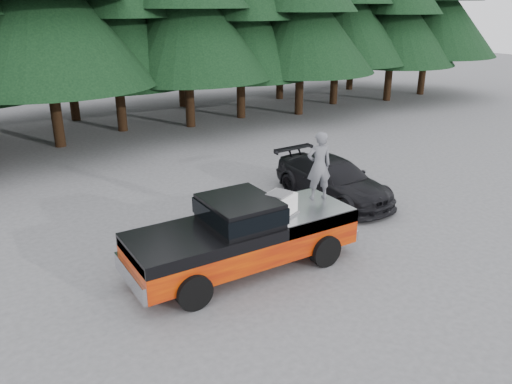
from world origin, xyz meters
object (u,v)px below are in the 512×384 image
man_on_bed (319,166)px  parked_car (333,180)px  pickup_truck (243,244)px  air_compressor (279,205)px

man_on_bed → parked_car: bearing=-121.9°
pickup_truck → air_compressor: (0.94, -0.20, 0.93)m
pickup_truck → air_compressor: 1.33m
air_compressor → man_on_bed: 1.74m
parked_car → man_on_bed: bearing=-139.6°
air_compressor → man_on_bed: size_ratio=0.41×
man_on_bed → air_compressor: bearing=30.0°
pickup_truck → parked_car: 5.68m
pickup_truck → air_compressor: bearing=-11.8°
parked_car → air_compressor: bearing=-148.3°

